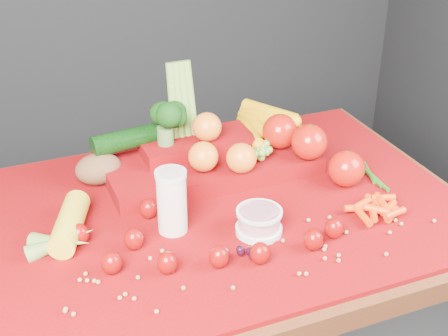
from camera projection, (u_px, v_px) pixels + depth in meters
name	position (u px, v px, depth m)	size (l,w,h in m)	color
table	(227.00, 243.00, 1.48)	(1.10, 0.80, 0.75)	#3D1D0D
red_cloth	(227.00, 208.00, 1.43)	(1.05, 0.75, 0.01)	#6C030A
milk_glass	(172.00, 199.00, 1.31)	(0.07, 0.07, 0.14)	beige
yogurt_bowl	(259.00, 221.00, 1.32)	(0.10, 0.10, 0.05)	silver
strawberry_scatter	(196.00, 241.00, 1.26)	(0.54, 0.28, 0.05)	maroon
dark_grape_cluster	(249.00, 252.00, 1.25)	(0.06, 0.05, 0.03)	black
soybean_scatter	(265.00, 253.00, 1.27)	(0.84, 0.24, 0.01)	#966A41
corn_ear	(64.00, 236.00, 1.28)	(0.23, 0.26, 0.06)	yellow
potato	(99.00, 169.00, 1.50)	(0.11, 0.08, 0.08)	#57331E
baby_carrot_pile	(372.00, 208.00, 1.39)	(0.17, 0.17, 0.03)	red
green_bean_pile	(367.00, 175.00, 1.54)	(0.14, 0.12, 0.01)	#1F5413
produce_mound	(225.00, 150.00, 1.54)	(0.60, 0.37, 0.27)	#6C030A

